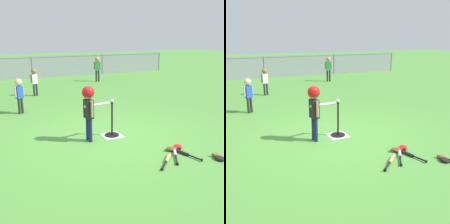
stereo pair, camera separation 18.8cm
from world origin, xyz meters
The scene contains 16 objects.
ground_plane centered at (0.00, 0.00, 0.00)m, with size 60.00×60.00×0.00m, color #51933D.
home_plate centered at (0.12, 0.03, 0.00)m, with size 0.44×0.44×0.01m, color white.
batting_tee centered at (0.12, 0.03, 0.13)m, with size 0.32×0.32×0.77m.
baseball_on_tee centered at (0.12, 0.03, 0.80)m, with size 0.07×0.07×0.07m, color white.
batter_child centered at (-0.44, -0.05, 0.85)m, with size 0.64×0.34×1.19m.
fielder_deep_left centered at (2.71, 7.04, 0.77)m, with size 0.34×0.24×1.20m.
fielder_deep_center centered at (-1.47, 2.77, 0.65)m, with size 0.27×0.21×1.02m.
fielder_near_left centered at (-0.65, 5.02, 0.65)m, with size 0.30×0.20×1.02m.
spare_bat_silver centered at (0.75, -1.42, 0.03)m, with size 0.42×0.59×0.06m.
spare_bat_wood centered at (0.45, -1.56, 0.03)m, with size 0.50×0.44×0.06m.
spare_bat_black centered at (0.91, -1.50, 0.03)m, with size 0.20×0.56×0.06m.
glove_by_plate centered at (0.81, -1.23, 0.04)m, with size 0.26×0.27×0.07m.
glove_near_bats centered at (0.99, -1.19, 0.04)m, with size 0.27×0.25×0.07m.
glove_tossed_aside centered at (1.35, -1.93, 0.04)m, with size 0.20×0.25×0.07m.
glove_outfield_drop centered at (1.38, -1.86, 0.04)m, with size 0.24×0.27×0.07m.
outfield_fence centered at (0.00, 9.34, 0.62)m, with size 16.06×0.06×1.15m.
Camera 2 is at (-2.16, -5.12, 2.16)m, focal length 42.72 mm.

